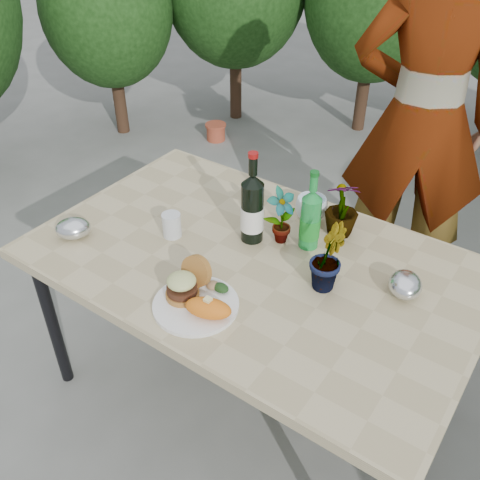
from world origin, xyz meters
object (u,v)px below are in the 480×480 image
Objects in this scene: person at (422,121)px; dinner_plate at (196,305)px; patio_table at (253,270)px; wine_bottle at (252,209)px.

dinner_plate is at bearing 60.06° from person.
wine_bottle is (-0.07, 0.10, 0.19)m from patio_table.
person reaches higher than dinner_plate.
person is (0.20, 1.07, 0.25)m from patio_table.
dinner_plate is at bearing -91.49° from patio_table.
patio_table is at bearing 88.51° from dinner_plate.
person reaches higher than patio_table.
dinner_plate is 0.78× the size of wine_bottle.
dinner_plate is 0.15× the size of person.
wine_bottle reaches higher than patio_table.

